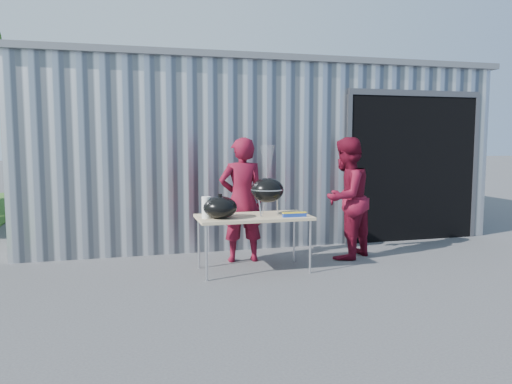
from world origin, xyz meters
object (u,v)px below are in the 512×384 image
object	(u,v)px
kettle_grill	(267,184)
folding_table	(253,219)
person_cook	(242,200)
person_bystander	(346,198)

from	to	relation	value
kettle_grill	folding_table	bearing A→B (deg)	174.65
kettle_grill	person_cook	size ratio (longest dim) A/B	0.52
kettle_grill	person_bystander	xyz separation A→B (m)	(1.32, 0.37, -0.27)
folding_table	person_bystander	size ratio (longest dim) A/B	0.84
folding_table	kettle_grill	world-z (taller)	kettle_grill
person_cook	folding_table	bearing A→B (deg)	95.36
folding_table	kettle_grill	bearing A→B (deg)	-5.35
folding_table	person_bystander	world-z (taller)	person_bystander
kettle_grill	person_bystander	distance (m)	1.40
folding_table	person_bystander	distance (m)	1.56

